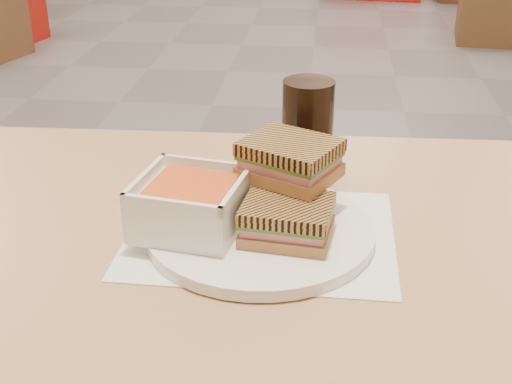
# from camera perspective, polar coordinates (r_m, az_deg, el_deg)

# --- Properties ---
(main_table) EXTENTS (1.22, 0.74, 0.75)m
(main_table) POSITION_cam_1_polar(r_m,az_deg,el_deg) (0.97, 5.14, -9.31)
(main_table) COLOR #A47A57
(main_table) RESTS_ON ground
(tray_liner) EXTENTS (0.35, 0.27, 0.00)m
(tray_liner) POSITION_cam_1_polar(r_m,az_deg,el_deg) (0.91, 0.43, -3.46)
(tray_liner) COLOR white
(tray_liner) RESTS_ON main_table
(plate) EXTENTS (0.30, 0.30, 0.02)m
(plate) POSITION_cam_1_polar(r_m,az_deg,el_deg) (0.89, 0.37, -3.25)
(plate) COLOR white
(plate) RESTS_ON tray_liner
(soup_bowl) EXTENTS (0.15, 0.15, 0.07)m
(soup_bowl) POSITION_cam_1_polar(r_m,az_deg,el_deg) (0.88, -5.44, -1.15)
(soup_bowl) COLOR white
(soup_bowl) RESTS_ON plate
(panini_lower) EXTENTS (0.12, 0.10, 0.05)m
(panini_lower) POSITION_cam_1_polar(r_m,az_deg,el_deg) (0.85, 2.62, -2.36)
(panini_lower) COLOR #99693C
(panini_lower) RESTS_ON plate
(panini_upper) EXTENTS (0.15, 0.14, 0.05)m
(panini_upper) POSITION_cam_1_polar(r_m,az_deg,el_deg) (0.90, 2.85, 2.72)
(panini_upper) COLOR #99693C
(panini_upper) RESTS_ON panini_lower
(cola_glass) EXTENTS (0.08, 0.08, 0.16)m
(cola_glass) POSITION_cam_1_polar(r_m,az_deg,el_deg) (1.01, 4.28, 4.85)
(cola_glass) COLOR black
(cola_glass) RESTS_ON main_table
(bg_chair_1l) EXTENTS (0.49, 0.49, 0.49)m
(bg_chair_1l) POSITION_cam_1_polar(r_m,az_deg,el_deg) (5.15, 19.07, 14.47)
(bg_chair_1l) COLOR brown
(bg_chair_1l) RESTS_ON ground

